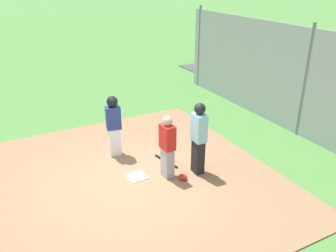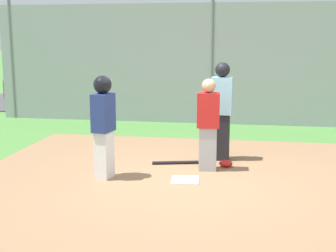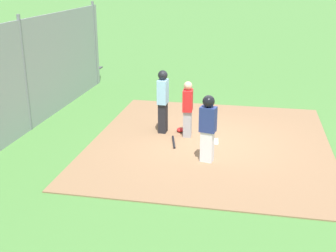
# 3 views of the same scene
# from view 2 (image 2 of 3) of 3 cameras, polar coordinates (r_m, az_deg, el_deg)

# --- Properties ---
(ground_plane) EXTENTS (140.00, 140.00, 0.00)m
(ground_plane) POSITION_cam_2_polar(r_m,az_deg,el_deg) (7.58, 2.11, -6.90)
(ground_plane) COLOR #477A38
(dirt_infield) EXTENTS (7.20, 6.40, 0.03)m
(dirt_infield) POSITION_cam_2_polar(r_m,az_deg,el_deg) (7.57, 2.11, -6.80)
(dirt_infield) COLOR #896647
(dirt_infield) RESTS_ON ground_plane
(home_plate) EXTENTS (0.48, 0.48, 0.02)m
(home_plate) POSITION_cam_2_polar(r_m,az_deg,el_deg) (7.57, 2.11, -6.62)
(home_plate) COLOR white
(home_plate) RESTS_ON dirt_infield
(catcher) EXTENTS (0.39, 0.28, 1.59)m
(catcher) POSITION_cam_2_polar(r_m,az_deg,el_deg) (8.01, 4.93, 0.31)
(catcher) COLOR #9E9EA3
(catcher) RESTS_ON dirt_infield
(umpire) EXTENTS (0.39, 0.28, 1.83)m
(umpire) POSITION_cam_2_polar(r_m,az_deg,el_deg) (8.70, 6.58, 2.11)
(umpire) COLOR black
(umpire) RESTS_ON dirt_infield
(runner) EXTENTS (0.33, 0.42, 1.68)m
(runner) POSITION_cam_2_polar(r_m,az_deg,el_deg) (7.57, -7.90, 0.72)
(runner) COLOR silver
(runner) RESTS_ON dirt_infield
(baseball_bat) EXTENTS (0.84, 0.26, 0.06)m
(baseball_bat) POSITION_cam_2_polar(r_m,az_deg,el_deg) (8.52, 0.91, -4.48)
(baseball_bat) COLOR black
(baseball_bat) RESTS_ON dirt_infield
(catcher_mask) EXTENTS (0.24, 0.20, 0.12)m
(catcher_mask) POSITION_cam_2_polar(r_m,az_deg,el_deg) (8.41, 7.07, -4.56)
(catcher_mask) COLOR red
(catcher_mask) RESTS_ON dirt_infield
(backstop_fence) EXTENTS (12.00, 0.10, 3.35)m
(backstop_fence) POSITION_cam_2_polar(r_m,az_deg,el_deg) (12.58, 5.36, 7.52)
(backstop_fence) COLOR #93999E
(backstop_fence) RESTS_ON ground_plane
(parking_lot) EXTENTS (18.00, 5.20, 0.04)m
(parking_lot) POSITION_cam_2_polar(r_m,az_deg,el_deg) (16.21, 6.18, 2.59)
(parking_lot) COLOR #424247
(parking_lot) RESTS_ON ground_plane
(parked_car_silver) EXTENTS (4.36, 2.24, 1.28)m
(parked_car_silver) POSITION_cam_2_polar(r_m,az_deg,el_deg) (15.50, 5.70, 4.44)
(parked_car_silver) COLOR #B2B2B7
(parked_car_silver) RESTS_ON parking_lot
(parked_car_red) EXTENTS (4.28, 2.05, 1.28)m
(parked_car_red) POSITION_cam_2_polar(r_m,az_deg,el_deg) (17.94, -12.23, 5.10)
(parked_car_red) COLOR maroon
(parked_car_red) RESTS_ON parking_lot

